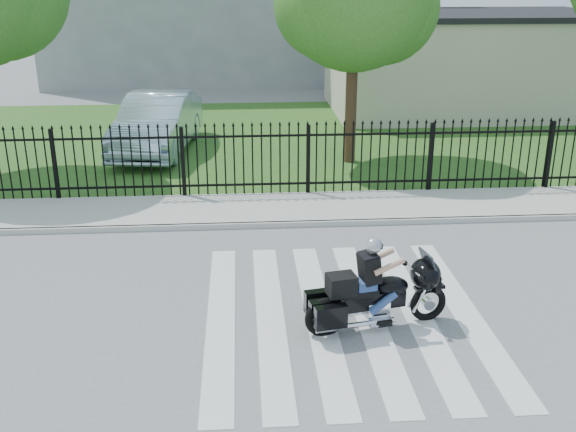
{
  "coord_description": "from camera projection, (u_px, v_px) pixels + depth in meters",
  "views": [
    {
      "loc": [
        -1.6,
        -9.61,
        5.37
      ],
      "look_at": [
        -0.77,
        2.02,
        1.0
      ],
      "focal_mm": 42.0,
      "sensor_mm": 36.0,
      "label": 1
    }
  ],
  "objects": [
    {
      "name": "curb",
      "position": [
        317.0,
        224.0,
        14.68
      ],
      "size": [
        40.0,
        0.12,
        0.12
      ],
      "primitive_type": "cube",
      "color": "#ADAAA3",
      "rests_on": "ground"
    },
    {
      "name": "crosswalk",
      "position": [
        344.0,
        315.0,
        10.97
      ],
      "size": [
        5.0,
        5.5,
        0.01
      ],
      "primitive_type": null,
      "color": "silver",
      "rests_on": "ground"
    },
    {
      "name": "building_low",
      "position": [
        464.0,
        65.0,
        25.76
      ],
      "size": [
        10.0,
        6.0,
        3.5
      ],
      "primitive_type": "cube",
      "color": "beige",
      "rests_on": "ground"
    },
    {
      "name": "ground",
      "position": [
        344.0,
        315.0,
        10.97
      ],
      "size": [
        120.0,
        120.0,
        0.0
      ],
      "primitive_type": "plane",
      "color": "slate",
      "rests_on": "ground"
    },
    {
      "name": "building_low_roof",
      "position": [
        469.0,
        15.0,
        25.11
      ],
      "size": [
        10.2,
        6.2,
        0.2
      ],
      "primitive_type": "cube",
      "color": "black",
      "rests_on": "building_low"
    },
    {
      "name": "iron_fence",
      "position": [
        308.0,
        161.0,
        16.25
      ],
      "size": [
        26.0,
        0.04,
        1.8
      ],
      "color": "black",
      "rests_on": "ground"
    },
    {
      "name": "motorcycle_rider",
      "position": [
        374.0,
        291.0,
        10.39
      ],
      "size": [
        2.34,
        1.07,
        1.57
      ],
      "rotation": [
        0.0,
        0.0,
        0.2
      ],
      "color": "black",
      "rests_on": "ground"
    },
    {
      "name": "parked_car",
      "position": [
        157.0,
        123.0,
        20.22
      ],
      "size": [
        2.46,
        5.39,
        1.72
      ],
      "primitive_type": "imported",
      "rotation": [
        0.0,
        0.0,
        -0.13
      ],
      "color": "#A7C2D3",
      "rests_on": "grass_strip"
    },
    {
      "name": "grass_strip",
      "position": [
        290.0,
        137.0,
        22.17
      ],
      "size": [
        40.0,
        12.0,
        0.02
      ],
      "primitive_type": "cube",
      "color": "#24531C",
      "rests_on": "ground"
    },
    {
      "name": "sidewalk",
      "position": [
        312.0,
        208.0,
        15.62
      ],
      "size": [
        40.0,
        2.0,
        0.12
      ],
      "primitive_type": "cube",
      "color": "#ADAAA3",
      "rests_on": "ground"
    }
  ]
}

